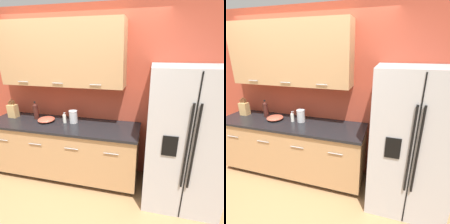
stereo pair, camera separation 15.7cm
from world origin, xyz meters
TOP-DOWN VIEW (x-y plane):
  - ground_plane at (0.00, 0.00)m, footprint 14.00×14.00m
  - wall_back at (-0.07, 1.16)m, footprint 10.00×0.39m
  - counter_unit at (-0.23, 0.87)m, footprint 2.37×0.64m
  - refrigerator at (1.52, 0.78)m, footprint 0.93×0.81m
  - knife_block at (-1.15, 0.94)m, footprint 0.14×0.10m
  - wine_bottle at (-0.73, 0.96)m, footprint 0.08×0.08m
  - soap_dispenser at (-0.20, 0.91)m, footprint 0.06×0.05m
  - steel_canister at (-0.07, 0.94)m, footprint 0.13×0.13m
  - mixing_bowl at (-0.50, 0.88)m, footprint 0.26×0.26m

SIDE VIEW (x-z plane):
  - ground_plane at x=0.00m, z-range 0.00..0.00m
  - counter_unit at x=-0.23m, z-range 0.01..0.93m
  - refrigerator at x=1.52m, z-range 0.00..1.83m
  - mixing_bowl at x=-0.50m, z-range 0.93..1.00m
  - soap_dispenser at x=-0.20m, z-range 0.91..1.08m
  - steel_canister at x=-0.07m, z-range 0.92..1.13m
  - knife_block at x=-1.15m, z-range 0.89..1.20m
  - wine_bottle at x=-0.73m, z-range 0.92..1.21m
  - wall_back at x=-0.07m, z-range 0.18..2.78m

